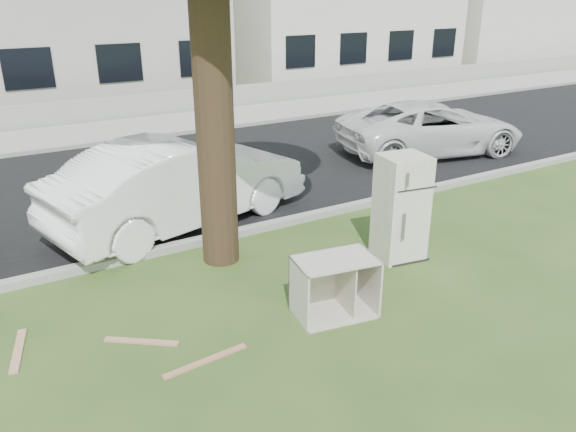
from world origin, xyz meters
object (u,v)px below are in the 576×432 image
fridge (401,208)px  cabinet (335,287)px  car_right (431,128)px  car_center (180,182)px

fridge → cabinet: 2.03m
fridge → cabinet: fridge is taller
cabinet → car_right: 8.05m
fridge → cabinet: bearing=-145.3°
fridge → car_right: fridge is taller
fridge → car_center: bearing=138.1°
car_right → fridge: bearing=143.4°
cabinet → car_right: car_right is taller
car_center → car_right: (6.93, 1.16, -0.11)m
fridge → car_center: size_ratio=0.35×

